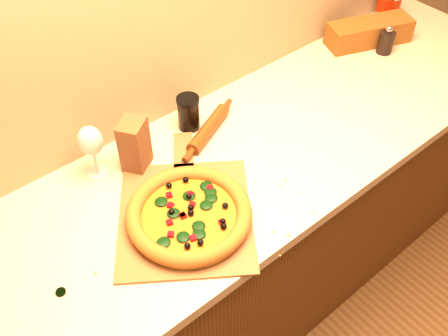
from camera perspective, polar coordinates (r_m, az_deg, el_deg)
cabinet at (r=1.94m, az=-0.52°, el=-9.93°), size 2.80×0.65×0.86m
countertop at (r=1.59m, az=-0.63°, el=-0.71°), size 2.84×0.68×0.04m
pizza_peel at (r=1.46m, az=-4.45°, el=-4.98°), size 0.55×0.59×0.01m
pizza at (r=1.41m, az=-4.01°, el=-5.30°), size 0.36×0.36×0.05m
bottle_cap at (r=1.37m, az=-18.16°, el=-13.31°), size 0.03×0.03×0.01m
pepper_grinder at (r=2.17m, az=18.02°, el=13.58°), size 0.06×0.06×0.12m
rolling_pin at (r=1.68m, az=-1.78°, el=4.53°), size 0.31×0.16×0.05m
coffee_canister at (r=2.40m, az=18.29°, el=17.40°), size 0.10×0.10×0.14m
bread_bag at (r=2.21m, az=16.25°, el=14.67°), size 0.37×0.23×0.10m
wine_glass at (r=1.52m, az=-15.01°, el=2.88°), size 0.08×0.08×0.19m
paper_bag at (r=1.55m, az=-10.18°, el=2.60°), size 0.11×0.11×0.18m
dark_jar at (r=1.69m, az=-4.08°, el=6.32°), size 0.08×0.08×0.12m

